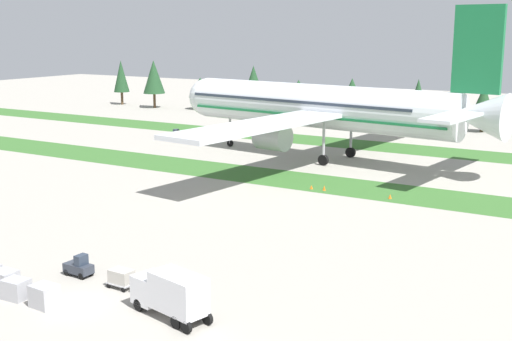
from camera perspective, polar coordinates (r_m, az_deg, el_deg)
name	(u,v)px	position (r m, az deg, el deg)	size (l,w,h in m)	color
ground_plane	(74,304)	(55.18, -15.25, -10.96)	(400.00, 400.00, 0.00)	gray
grass_strip_near	(330,184)	(93.20, 6.30, -1.19)	(320.00, 10.40, 0.01)	#336028
grass_strip_far	(406,149)	(123.26, 12.63, 1.82)	(320.00, 10.40, 0.01)	#336028
airliner	(325,107)	(109.76, 5.89, 5.45)	(58.25, 72.30, 24.40)	silver
baggage_tug	(79,267)	(60.77, -14.86, -7.95)	(2.64, 1.38, 1.97)	#2D333D
cargo_dolly_lead	(121,277)	(57.32, -11.40, -8.89)	(2.25, 1.57, 1.55)	#A3A3A8
cargo_dolly_second	(148,284)	(55.46, -9.20, -9.53)	(2.25, 1.57, 1.55)	#A3A3A8
cargo_dolly_third	(176,291)	(53.69, -6.85, -10.20)	(2.25, 1.57, 1.55)	#A3A3A8
catering_truck	(171,292)	(50.81, -7.30, -10.27)	(7.30, 3.83, 3.58)	silver
pushback_tractor	(177,135)	(131.64, -6.73, 3.02)	(2.74, 1.61, 1.97)	yellow
ground_crew_marshaller	(146,285)	(55.26, -9.34, -9.59)	(0.51, 0.36, 1.74)	black
ground_crew_loader	(180,312)	(49.92, -6.53, -11.93)	(0.41, 0.44, 1.74)	black
uld_container_1	(44,296)	(55.09, -17.61, -10.16)	(2.00, 1.60, 1.75)	#A3A3A8
uld_container_2	(5,281)	(59.23, -20.63, -8.80)	(2.00, 1.60, 1.76)	#A3A3A8
uld_container_3	(16,289)	(57.39, -19.78, -9.48)	(2.00, 1.60, 1.61)	#A3A3A8
taxiway_marker_0	(390,196)	(86.58, 11.36, -2.18)	(0.44, 0.44, 0.58)	orange
taxiway_marker_1	(324,188)	(89.64, 5.83, -1.49)	(0.44, 0.44, 0.66)	orange
taxiway_marker_2	(311,187)	(90.36, 4.75, -1.41)	(0.44, 0.44, 0.51)	orange
distant_tree_line	(440,96)	(150.75, 15.44, 6.17)	(190.48, 10.43, 12.93)	#4C3823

